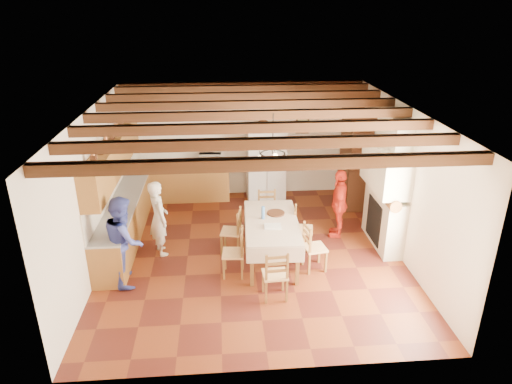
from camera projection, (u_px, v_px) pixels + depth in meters
The scene contains 31 objects.
floor at pixel (252, 254), 9.47m from camera, with size 6.00×6.50×0.02m, color #4B1A12.
ceiling at pixel (252, 110), 8.30m from camera, with size 6.00×6.50×0.02m, color white.
wall_back at pixel (243, 139), 11.88m from camera, with size 6.00×0.02×3.00m, color silver.
wall_front at pixel (271, 281), 5.89m from camera, with size 6.00×0.02×3.00m, color silver.
wall_left at pixel (94, 191), 8.66m from camera, with size 0.02×6.50×3.00m, color silver.
wall_right at pixel (402, 182), 9.11m from camera, with size 0.02×6.50×3.00m, color silver.
ceiling_beams at pixel (252, 115), 8.34m from camera, with size 6.00×6.30×0.16m, color #341F0E, non-canonical shape.
lower_cabinets_left at pixel (127, 217), 10.06m from camera, with size 0.60×4.30×0.86m, color brown.
lower_cabinets_back at pixel (185, 184), 11.89m from camera, with size 2.30×0.60×0.86m, color brown.
countertop_left at pixel (125, 198), 9.89m from camera, with size 0.62×4.30×0.04m, color gray.
countertop_back at pixel (184, 167), 11.72m from camera, with size 2.34×0.62×0.04m, color gray.
backsplash_left at pixel (110, 185), 9.74m from camera, with size 0.03×4.30×0.60m, color silver.
backsplash_back at pixel (184, 152), 11.86m from camera, with size 2.30×0.03×0.60m, color silver.
upper_cabinets at pixel (113, 156), 9.50m from camera, with size 0.35×4.20×0.70m, color brown.
fireplace at pixel (384, 183), 9.31m from camera, with size 0.56×1.60×2.80m, color beige, non-canonical shape.
wall_picture at pixel (302, 125), 11.83m from camera, with size 0.34×0.03×0.42m, color black.
refrigerator at pixel (266, 165), 11.68m from camera, with size 0.95×0.78×1.90m, color silver.
hutch at pixel (355, 158), 11.41m from camera, with size 0.55×1.32×2.40m, color #331B0A, non-canonical shape.
dining_table at pixel (272, 225), 8.93m from camera, with size 1.10×2.04×0.87m.
chandelier at pixel (273, 154), 8.36m from camera, with size 0.47×0.47×0.03m, color black.
chair_left_near at pixel (233, 252), 8.56m from camera, with size 0.42×0.40×0.96m, color brown, non-canonical shape.
chair_left_far at pixel (231, 230), 9.37m from camera, with size 0.42×0.40×0.96m, color brown, non-canonical shape.
chair_right_near at pixel (315, 247), 8.75m from camera, with size 0.42×0.40×0.96m, color brown, non-canonical shape.
chair_right_far at pixel (303, 229), 9.45m from camera, with size 0.42×0.40×0.96m, color brown, non-canonical shape.
chair_end_near at pixel (275, 274), 7.89m from camera, with size 0.42×0.40×0.96m, color brown, non-canonical shape.
chair_end_far at pixel (267, 212), 10.17m from camera, with size 0.42×0.40×0.96m, color brown, non-canonical shape.
person_man at pixel (159, 218), 9.19m from camera, with size 0.58×0.38×1.58m, color silver.
person_woman_blue at pixel (124, 240), 8.23m from camera, with size 0.82×0.64×1.69m, color #3E49A6.
person_woman_red at pixel (339, 203), 9.92m from camera, with size 0.90×0.38×1.54m, color red.
microwave at pixel (210, 160), 11.70m from camera, with size 0.56×0.38×0.31m, color silver.
fridge_vase at pixel (263, 122), 11.24m from camera, with size 0.31×0.31×0.32m, color #331B0A.
Camera 1 is at (-0.59, -8.21, 4.85)m, focal length 32.00 mm.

